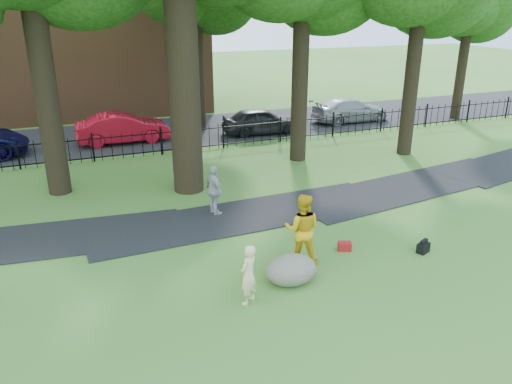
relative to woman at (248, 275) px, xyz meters
name	(u,v)px	position (x,y,z in m)	size (l,w,h in m)	color
ground	(259,280)	(0.60, 0.86, -0.74)	(120.00, 120.00, 0.00)	#3D7127
footpath	(243,216)	(1.60, 4.76, -0.74)	(36.00, 2.60, 0.03)	black
street	(147,134)	(0.60, 16.86, -0.74)	(80.00, 7.00, 0.02)	black
iron_fence	(161,142)	(0.60, 12.86, -0.14)	(44.00, 0.04, 1.20)	black
brick_building	(49,13)	(-3.40, 24.86, 5.26)	(18.00, 8.00, 12.00)	brown
woman	(248,275)	(0.00, 0.00, 0.00)	(0.54, 0.35, 1.48)	beige
man	(302,229)	(2.01, 1.28, 0.25)	(0.96, 0.74, 1.97)	gold
pedestrian	(214,191)	(0.81, 5.26, 0.10)	(0.99, 0.41, 1.68)	#A2A3A7
boulder	(291,268)	(1.33, 0.48, -0.35)	(1.32, 0.99, 0.77)	#646253
backpack	(423,248)	(5.45, 0.52, -0.60)	(0.37, 0.23, 0.28)	black
red_bag	(345,246)	(3.46, 1.44, -0.61)	(0.37, 0.23, 0.25)	maroon
red_sedan	(123,128)	(-0.75, 15.62, 0.00)	(1.57, 4.50, 1.48)	#B40D22
grey_car	(261,121)	(6.34, 14.77, -0.03)	(1.66, 4.13, 1.41)	black
silver_car	(350,110)	(12.30, 15.55, -0.06)	(1.91, 4.69, 1.36)	#9A9BA2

